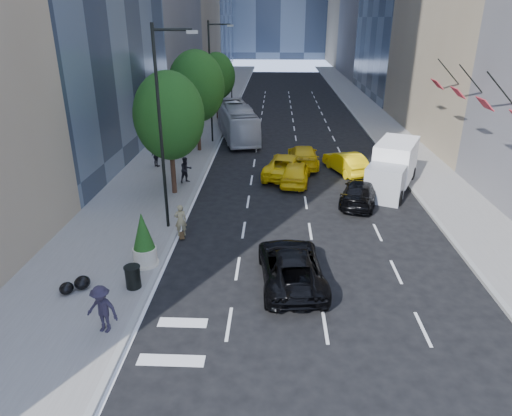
{
  "coord_description": "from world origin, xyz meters",
  "views": [
    {
      "loc": [
        -0.93,
        -17.68,
        10.34
      ],
      "look_at": [
        -1.82,
        3.2,
        1.6
      ],
      "focal_mm": 32.0,
      "sensor_mm": 36.0,
      "label": 1
    }
  ],
  "objects_px": {
    "black_sedan_mercedes": "(360,192)",
    "city_bus": "(237,121)",
    "skateboarder": "(181,222)",
    "black_sedan_lincoln": "(291,266)",
    "box_truck": "(393,166)",
    "planter_shrub": "(144,240)",
    "trash_can": "(133,277)"
  },
  "relations": [
    {
      "from": "black_sedan_lincoln",
      "to": "black_sedan_mercedes",
      "type": "bearing_deg",
      "value": -121.27
    },
    {
      "from": "black_sedan_lincoln",
      "to": "trash_can",
      "type": "bearing_deg",
      "value": 2.92
    },
    {
      "from": "trash_can",
      "to": "black_sedan_lincoln",
      "type": "bearing_deg",
      "value": 8.29
    },
    {
      "from": "black_sedan_mercedes",
      "to": "box_truck",
      "type": "xyz_separation_m",
      "value": [
        2.46,
        2.69,
        0.81
      ]
    },
    {
      "from": "black_sedan_mercedes",
      "to": "city_bus",
      "type": "xyz_separation_m",
      "value": [
        -8.65,
        16.01,
        0.81
      ]
    },
    {
      "from": "skateboarder",
      "to": "city_bus",
      "type": "relative_size",
      "value": 0.15
    },
    {
      "from": "black_sedan_mercedes",
      "to": "box_truck",
      "type": "distance_m",
      "value": 3.74
    },
    {
      "from": "city_bus",
      "to": "trash_can",
      "type": "height_order",
      "value": "city_bus"
    },
    {
      "from": "skateboarder",
      "to": "city_bus",
      "type": "xyz_separation_m",
      "value": [
        1.15,
        21.01,
        0.68
      ]
    },
    {
      "from": "black_sedan_lincoln",
      "to": "planter_shrub",
      "type": "height_order",
      "value": "planter_shrub"
    },
    {
      "from": "black_sedan_lincoln",
      "to": "city_bus",
      "type": "distance_m",
      "value": 25.38
    },
    {
      "from": "skateboarder",
      "to": "black_sedan_mercedes",
      "type": "height_order",
      "value": "skateboarder"
    },
    {
      "from": "city_bus",
      "to": "black_sedan_mercedes",
      "type": "bearing_deg",
      "value": -74.08
    },
    {
      "from": "city_bus",
      "to": "trash_can",
      "type": "bearing_deg",
      "value": -107.19
    },
    {
      "from": "box_truck",
      "to": "planter_shrub",
      "type": "relative_size",
      "value": 2.64
    },
    {
      "from": "skateboarder",
      "to": "black_sedan_lincoln",
      "type": "xyz_separation_m",
      "value": [
        5.43,
        -4.0,
        -0.08
      ]
    },
    {
      "from": "black_sedan_mercedes",
      "to": "planter_shrub",
      "type": "relative_size",
      "value": 1.96
    },
    {
      "from": "black_sedan_mercedes",
      "to": "skateboarder",
      "type": "bearing_deg",
      "value": 43.71
    },
    {
      "from": "black_sedan_lincoln",
      "to": "box_truck",
      "type": "height_order",
      "value": "box_truck"
    },
    {
      "from": "city_bus",
      "to": "planter_shrub",
      "type": "bearing_deg",
      "value": -107.56
    },
    {
      "from": "skateboarder",
      "to": "city_bus",
      "type": "bearing_deg",
      "value": -107.83
    },
    {
      "from": "skateboarder",
      "to": "black_sedan_lincoln",
      "type": "bearing_deg",
      "value": 128.94
    },
    {
      "from": "skateboarder",
      "to": "trash_can",
      "type": "height_order",
      "value": "skateboarder"
    },
    {
      "from": "black_sedan_mercedes",
      "to": "box_truck",
      "type": "bearing_deg",
      "value": -115.73
    },
    {
      "from": "city_bus",
      "to": "box_truck",
      "type": "height_order",
      "value": "city_bus"
    },
    {
      "from": "city_bus",
      "to": "box_truck",
      "type": "distance_m",
      "value": 17.34
    },
    {
      "from": "city_bus",
      "to": "planter_shrub",
      "type": "distance_m",
      "value": 24.18
    },
    {
      "from": "black_sedan_lincoln",
      "to": "city_bus",
      "type": "bearing_deg",
      "value": -85.67
    },
    {
      "from": "black_sedan_lincoln",
      "to": "planter_shrub",
      "type": "bearing_deg",
      "value": -13.61
    },
    {
      "from": "city_bus",
      "to": "trash_can",
      "type": "relative_size",
      "value": 11.88
    },
    {
      "from": "skateboarder",
      "to": "planter_shrub",
      "type": "height_order",
      "value": "planter_shrub"
    },
    {
      "from": "box_truck",
      "to": "city_bus",
      "type": "bearing_deg",
      "value": 153.46
    }
  ]
}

